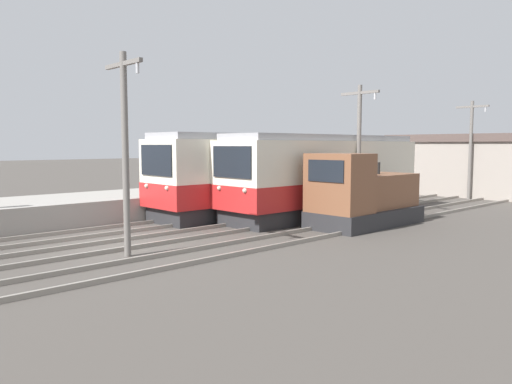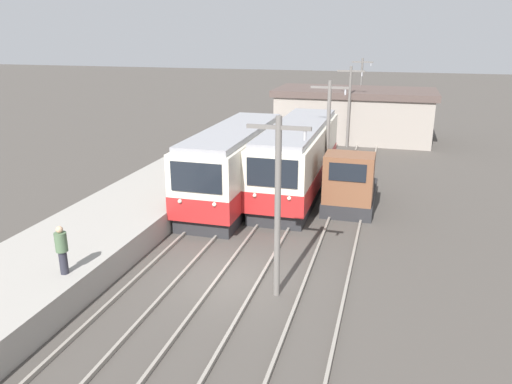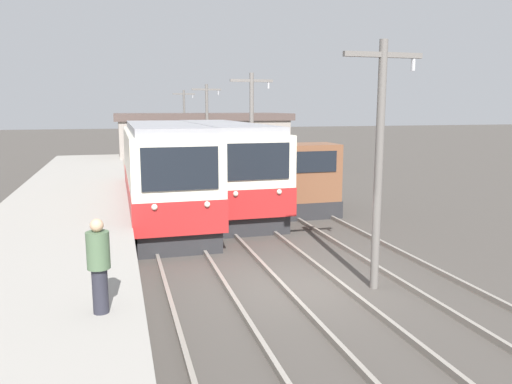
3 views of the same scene
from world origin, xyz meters
TOP-DOWN VIEW (x-y plane):
  - ground_plane at (0.00, 0.00)m, footprint 200.00×200.00m
  - platform_left at (-6.25, 0.00)m, footprint 4.50×54.00m
  - track_left at (-2.60, 0.00)m, footprint 1.54×60.00m
  - track_center at (0.20, 0.00)m, footprint 1.54×60.00m
  - track_right at (3.20, 0.00)m, footprint 1.54×60.00m
  - commuter_train_left at (-2.60, 8.25)m, footprint 2.84×10.33m
  - commuter_train_center at (0.20, 10.54)m, footprint 2.84×11.58m
  - shunting_locomotive at (3.20, 9.24)m, footprint 2.40×5.35m
  - catenary_mast_near at (1.71, -0.58)m, footprint 2.00×0.20m
  - catenary_mast_mid at (1.71, 11.09)m, footprint 2.00×0.20m
  - catenary_mast_far at (1.71, 22.77)m, footprint 2.00×0.20m
  - catenary_mast_distant at (1.71, 34.45)m, footprint 2.00×0.20m
  - person_on_platform at (-4.72, -2.88)m, footprint 0.38×0.38m
  - station_building at (1.84, 26.00)m, footprint 12.60×6.30m

SIDE VIEW (x-z plane):
  - ground_plane at x=0.00m, z-range 0.00..0.00m
  - track_left at x=-2.60m, z-range 0.00..0.14m
  - track_center at x=0.20m, z-range 0.00..0.14m
  - track_right at x=3.20m, z-range 0.00..0.14m
  - platform_left at x=-6.25m, z-range 0.00..1.04m
  - shunting_locomotive at x=3.20m, z-range -0.29..2.71m
  - commuter_train_center at x=0.20m, z-range -0.14..3.65m
  - commuter_train_left at x=-2.60m, z-range -0.14..3.70m
  - person_on_platform at x=-4.72m, z-range 1.11..2.73m
  - station_building at x=1.84m, z-range 0.02..4.05m
  - catenary_mast_near at x=1.71m, z-range 0.31..6.32m
  - catenary_mast_mid at x=1.71m, z-range 0.31..6.32m
  - catenary_mast_far at x=1.71m, z-range 0.31..6.32m
  - catenary_mast_distant at x=1.71m, z-range 0.31..6.32m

